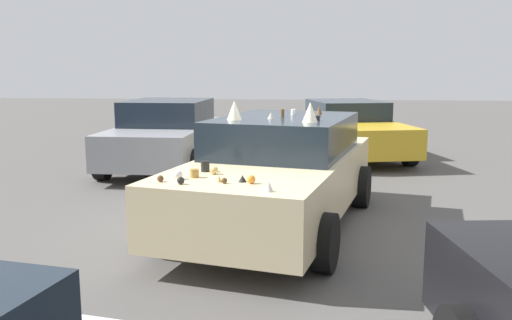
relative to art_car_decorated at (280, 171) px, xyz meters
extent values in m
plane|color=#514F4C|center=(-0.06, 0.01, -0.74)|extent=(60.00, 60.00, 0.00)
cube|color=beige|center=(-0.06, 0.01, -0.13)|extent=(4.84, 2.78, 0.70)
cube|color=#1E2833|center=(0.22, -0.05, 0.47)|extent=(2.59, 2.12, 0.48)
cylinder|color=black|center=(-1.65, -0.56, -0.43)|extent=(0.66, 0.36, 0.63)
cylinder|color=black|center=(-1.23, 1.23, -0.43)|extent=(0.66, 0.36, 0.63)
cylinder|color=black|center=(1.10, -1.20, -0.43)|extent=(0.66, 0.36, 0.63)
cylinder|color=black|center=(1.52, 0.59, -0.43)|extent=(0.66, 0.36, 0.63)
ellipsoid|color=black|center=(1.23, 0.64, -0.13)|extent=(0.15, 0.05, 0.12)
ellipsoid|color=black|center=(-1.60, -0.55, -0.23)|extent=(0.16, 0.06, 0.14)
ellipsoid|color=black|center=(-1.38, 1.25, -0.07)|extent=(0.11, 0.04, 0.10)
ellipsoid|color=black|center=(0.17, 0.88, -0.27)|extent=(0.19, 0.06, 0.16)
ellipsoid|color=black|center=(-0.66, 1.08, -0.07)|extent=(0.15, 0.05, 0.10)
ellipsoid|color=black|center=(1.41, 0.59, -0.17)|extent=(0.19, 0.06, 0.13)
cylinder|color=black|center=(-1.27, 0.77, 0.28)|extent=(0.13, 0.13, 0.12)
sphere|color=black|center=(-1.94, 0.88, 0.26)|extent=(0.07, 0.07, 0.07)
cone|color=tan|center=(-1.80, 0.52, 0.26)|extent=(0.06, 0.06, 0.07)
cylinder|color=#A87A38|center=(-1.60, 0.82, 0.27)|extent=(0.11, 0.11, 0.09)
sphere|color=#51381E|center=(-1.86, 0.46, 0.25)|extent=(0.06, 0.06, 0.06)
sphere|color=silver|center=(-1.70, 0.97, 0.27)|extent=(0.09, 0.09, 0.09)
cone|color=black|center=(-1.78, 0.29, 0.26)|extent=(0.11, 0.11, 0.07)
cone|color=silver|center=(-2.18, -0.01, 0.27)|extent=(0.11, 0.11, 0.10)
sphere|color=orange|center=(-1.85, 0.19, 0.27)|extent=(0.09, 0.09, 0.09)
sphere|color=tan|center=(-1.41, 0.64, 0.27)|extent=(0.09, 0.09, 0.09)
sphere|color=#51381E|center=(-1.85, 1.11, 0.26)|extent=(0.07, 0.07, 0.07)
cylinder|color=black|center=(-0.29, -0.47, 0.74)|extent=(0.11, 0.11, 0.06)
cone|color=#51381E|center=(0.77, -0.52, 0.77)|extent=(0.10, 0.10, 0.11)
cylinder|color=silver|center=(0.54, -0.16, 0.75)|extent=(0.07, 0.07, 0.08)
cone|color=gray|center=(-0.09, 0.12, 0.75)|extent=(0.10, 0.10, 0.09)
cylinder|color=#51381E|center=(0.20, -0.02, 0.76)|extent=(0.06, 0.06, 0.11)
cone|color=beige|center=(-0.50, -0.39, 0.83)|extent=(0.19, 0.19, 0.24)
cone|color=beige|center=(-0.28, 0.57, 0.83)|extent=(0.19, 0.19, 0.24)
cube|color=gold|center=(5.92, -1.40, -0.17)|extent=(4.81, 2.74, 0.63)
cube|color=#1E2833|center=(6.30, -1.30, 0.36)|extent=(2.32, 2.02, 0.43)
cylinder|color=black|center=(4.75, -2.59, -0.44)|extent=(0.65, 0.36, 0.61)
cylinder|color=black|center=(4.34, -0.86, -0.44)|extent=(0.65, 0.36, 0.61)
cylinder|color=black|center=(7.49, -1.93, -0.44)|extent=(0.65, 0.36, 0.61)
cylinder|color=black|center=(7.08, -0.20, -0.44)|extent=(0.65, 0.36, 0.61)
cube|color=gray|center=(3.91, 2.60, -0.14)|extent=(4.08, 1.80, 0.66)
cube|color=#1E2833|center=(4.12, 2.59, 0.44)|extent=(2.00, 1.63, 0.51)
cylinder|color=black|center=(2.64, 1.72, -0.43)|extent=(0.63, 0.23, 0.63)
cylinder|color=black|center=(2.66, 3.51, -0.43)|extent=(0.63, 0.23, 0.63)
cylinder|color=black|center=(5.15, 1.69, -0.43)|extent=(0.63, 0.23, 0.63)
cylinder|color=black|center=(5.17, 3.47, -0.43)|extent=(0.63, 0.23, 0.63)
camera|label=1|loc=(-7.04, -0.36, 1.35)|focal=37.66mm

